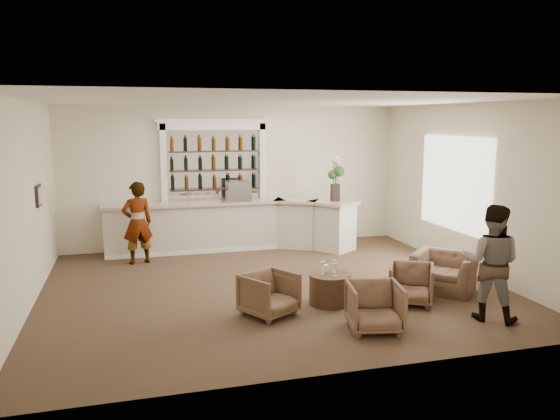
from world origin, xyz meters
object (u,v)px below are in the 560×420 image
object	(u,v)px
armchair_right	(411,284)
espresso_machine	(238,191)
armchair_far	(444,272)
bar_counter	(233,225)
sommelier	(137,223)
guest	(491,263)
cocktail_table	(330,289)
flower_vase	(335,176)
armchair_center	(375,307)
armchair_left	(269,294)

from	to	relation	value
armchair_right	espresso_machine	size ratio (longest dim) A/B	1.36
armchair_far	bar_counter	bearing A→B (deg)	173.21
sommelier	guest	size ratio (longest dim) A/B	0.98
cocktail_table	flower_vase	world-z (taller)	flower_vase
bar_counter	espresso_machine	distance (m)	0.81
cocktail_table	sommelier	bearing A→B (deg)	130.51
guest	armchair_center	size ratio (longest dim) A/B	2.31
cocktail_table	espresso_machine	size ratio (longest dim) A/B	1.29
cocktail_table	sommelier	size ratio (longest dim) A/B	0.39
armchair_right	armchair_far	world-z (taller)	armchair_far
armchair_center	flower_vase	size ratio (longest dim) A/B	0.74
armchair_far	flower_vase	bearing A→B (deg)	148.34
sommelier	armchair_center	xyz separation A→B (m)	(3.18, -4.71, -0.52)
armchair_left	flower_vase	xyz separation A→B (m)	(2.53, 3.80, 1.38)
sommelier	armchair_right	world-z (taller)	sommelier
guest	sommelier	bearing A→B (deg)	-1.54
guest	armchair_far	xyz separation A→B (m)	(0.12, 1.41, -0.54)
cocktail_table	espresso_machine	bearing A→B (deg)	99.65
armchair_left	armchair_right	xyz separation A→B (m)	(2.38, -0.07, -0.01)
armchair_center	flower_vase	world-z (taller)	flower_vase
bar_counter	armchair_center	bearing A→B (deg)	-78.87
armchair_center	espresso_machine	xyz separation A→B (m)	(-0.91, 5.34, 1.02)
sommelier	flower_vase	world-z (taller)	flower_vase
bar_counter	sommelier	size ratio (longest dim) A/B	3.31
armchair_right	bar_counter	bearing A→B (deg)	145.93
armchair_center	flower_vase	distance (m)	5.14
bar_counter	flower_vase	xyz separation A→B (m)	(2.29, -0.58, 1.14)
bar_counter	guest	distance (m)	6.16
guest	flower_vase	distance (m)	4.95
armchair_left	armchair_center	size ratio (longest dim) A/B	0.97
bar_counter	flower_vase	world-z (taller)	flower_vase
bar_counter	guest	size ratio (longest dim) A/B	3.26
armchair_left	armchair_right	world-z (taller)	armchair_left
armchair_left	flower_vase	size ratio (longest dim) A/B	0.72
espresso_machine	armchair_right	bearing A→B (deg)	-65.22
armchair_center	armchair_far	world-z (taller)	armchair_center
cocktail_table	armchair_left	world-z (taller)	armchair_left
armchair_right	espresso_machine	xyz separation A→B (m)	(-1.99, 4.42, 1.05)
armchair_right	flower_vase	size ratio (longest dim) A/B	0.70
flower_vase	armchair_center	bearing A→B (deg)	-104.41
sommelier	armchair_right	distance (m)	5.73
bar_counter	armchair_left	xyz separation A→B (m)	(-0.24, -4.38, -0.24)
sommelier	espresso_machine	xyz separation A→B (m)	(2.27, 0.63, 0.51)
cocktail_table	armchair_right	size ratio (longest dim) A/B	0.94
bar_counter	armchair_right	world-z (taller)	bar_counter
flower_vase	cocktail_table	bearing A→B (deg)	-112.18
guest	armchair_right	xyz separation A→B (m)	(-0.78, 0.96, -0.55)
armchair_left	armchair_center	xyz separation A→B (m)	(1.30, -0.99, 0.01)
bar_counter	armchair_far	distance (m)	5.03
sommelier	espresso_machine	bearing A→B (deg)	-179.40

